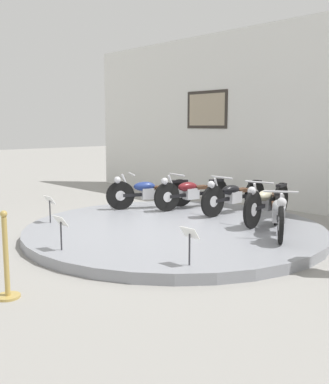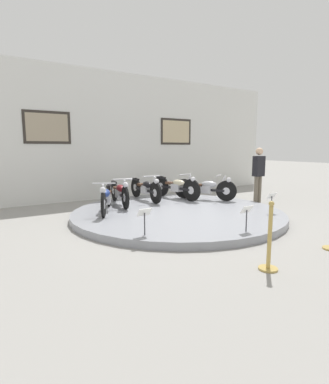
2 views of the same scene
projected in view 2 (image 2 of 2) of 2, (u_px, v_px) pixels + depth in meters
name	position (u px, v px, depth m)	size (l,w,h in m)	color
ground_plane	(177.00, 216.00, 7.81)	(60.00, 60.00, 0.00)	gray
display_platform	(177.00, 213.00, 7.79)	(5.39, 5.39, 0.16)	gray
back_wall	(118.00, 136.00, 10.58)	(14.00, 0.22, 4.34)	silver
motorcycle_blue	(106.00, 197.00, 7.55)	(0.94, 1.78, 0.79)	black
motorcycle_maroon	(120.00, 192.00, 8.44)	(0.55, 1.95, 0.79)	black
motorcycle_black	(146.00, 188.00, 9.16)	(0.54, 1.99, 0.79)	black
motorcycle_cream	(176.00, 186.00, 9.47)	(0.57, 2.00, 0.81)	black
motorcycle_silver	(206.00, 188.00, 9.27)	(1.19, 1.64, 0.79)	black
info_placard_front_left	(145.00, 216.00, 5.52)	(0.26, 0.11, 0.51)	#333338
info_placard_front_centre	(247.00, 213.00, 5.76)	(0.26, 0.11, 0.51)	#333338
info_placard_front_right	(272.00, 198.00, 7.40)	(0.26, 0.11, 0.51)	#333338
visitor_standing	(258.00, 172.00, 9.59)	(0.36, 0.23, 1.77)	#6B6051
stanchion_post_left_of_entry	(269.00, 247.00, 4.34)	(0.28, 0.28, 1.02)	tan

